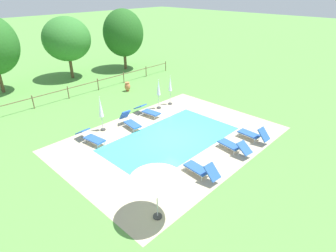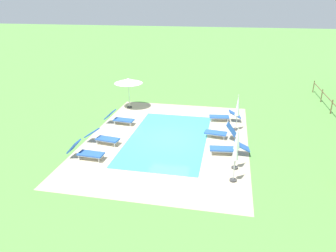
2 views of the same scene
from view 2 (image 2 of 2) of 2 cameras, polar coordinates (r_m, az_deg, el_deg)
ground_plane at (r=18.51m, az=-0.05°, el=-2.30°), size 160.00×160.00×0.00m
pool_deck_paving at (r=18.51m, az=-0.05°, el=-2.29°), size 12.80×9.23×0.01m
swimming_pool_water at (r=18.51m, az=-0.05°, el=-2.29°), size 8.07×4.50×0.01m
pool_coping_rim at (r=18.51m, az=-0.05°, el=-2.28°), size 8.55×4.98×0.01m
sun_lounger_north_near_steps at (r=20.78m, az=-8.74°, el=1.36°), size 0.75×1.98×0.92m
sun_lounger_north_mid at (r=18.15m, az=-11.70°, el=-2.05°), size 0.87×2.08×0.81m
sun_lounger_north_far at (r=18.67m, az=9.42°, el=-1.07°), size 0.85×1.90×1.00m
sun_lounger_south_near_corner at (r=21.35m, az=10.07°, el=1.78°), size 0.86×2.12×0.74m
sun_lounger_south_mid at (r=16.63m, az=-14.66°, el=-4.56°), size 0.70×1.91×0.97m
sun_lounger_south_far at (r=16.85m, az=10.79°, el=-3.98°), size 0.82×2.12×0.72m
patio_umbrella_open_foreground at (r=23.43m, az=-7.19°, el=8.08°), size 2.08×2.08×2.27m
patio_umbrella_closed_row_west at (r=19.70m, az=12.51°, el=3.30°), size 0.32×0.32×2.29m
patio_umbrella_closed_row_mid_west at (r=15.06m, az=12.43°, el=-2.55°), size 0.32×0.32×2.26m
patio_umbrella_closed_row_east at (r=13.99m, az=12.17°, el=-4.41°), size 0.32×0.32×2.32m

